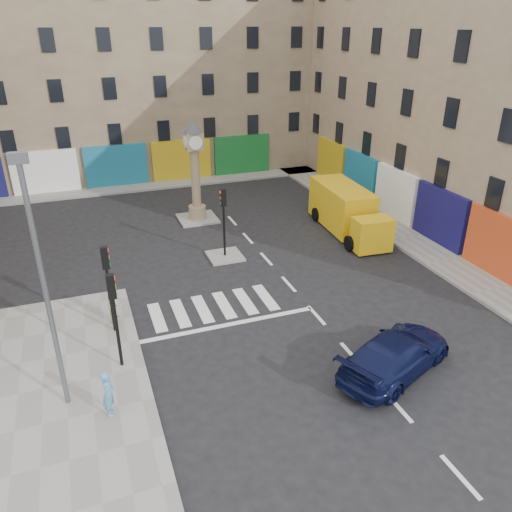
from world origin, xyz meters
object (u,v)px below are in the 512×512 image
yellow_van (347,211)px  navy_sedan (396,354)px  lamp_post (42,277)px  pedestrian_blue (109,393)px  pedestrian_tan (115,303)px  traffic_light_left_near (114,306)px  traffic_light_left_far (108,276)px  traffic_light_island (224,212)px  clock_pillar (195,165)px

yellow_van → navy_sedan: bearing=-108.2°
navy_sedan → yellow_van: 13.45m
lamp_post → pedestrian_blue: size_ratio=5.24×
pedestrian_tan → lamp_post: bearing=164.1°
traffic_light_left_near → traffic_light_left_far: same height
traffic_light_left_far → lamp_post: (-1.90, -3.80, 2.17)m
traffic_light_left_far → pedestrian_tan: size_ratio=2.38×
lamp_post → yellow_van: (16.15, 10.30, -3.51)m
traffic_light_island → pedestrian_blue: 12.44m
clock_pillar → pedestrian_blue: clock_pillar is taller
traffic_light_left_far → navy_sedan: (9.24, -5.97, -1.87)m
traffic_light_left_far → navy_sedan: traffic_light_left_far is taller
navy_sedan → lamp_post: bearing=55.3°
traffic_light_left_near → pedestrian_blue: (-0.60, -2.42, -1.68)m
navy_sedan → pedestrian_tan: bearing=29.6°
clock_pillar → pedestrian_tan: bearing=-120.1°
traffic_light_island → clock_pillar: 6.07m
traffic_light_left_far → traffic_light_island: (6.30, 5.40, -0.03)m
yellow_van → clock_pillar: bearing=152.1°
traffic_light_left_near → pedestrian_blue: size_ratio=2.34×
traffic_light_left_near → pedestrian_blue: 3.00m
traffic_light_left_near → traffic_light_island: (6.30, 7.80, -0.03)m
clock_pillar → traffic_light_left_far: bearing=-118.9°
pedestrian_tan → pedestrian_blue: bearing=-179.5°
traffic_light_left_far → clock_pillar: (6.30, 11.40, 0.93)m
pedestrian_tan → navy_sedan: bearing=-118.4°
traffic_light_island → pedestrian_blue: size_ratio=2.34×
traffic_light_island → yellow_van: (7.95, 1.10, -1.31)m
traffic_light_left_far → yellow_van: bearing=24.5°
traffic_light_left_near → lamp_post: 3.21m
clock_pillar → yellow_van: clock_pillar is taller
traffic_light_island → traffic_light_left_near: bearing=-128.9°
traffic_light_island → lamp_post: bearing=-131.7°
pedestrian_blue → pedestrian_tan: size_ratio=1.02×
traffic_light_left_near → lamp_post: size_ratio=0.45×
traffic_light_left_near → yellow_van: bearing=32.0°
navy_sedan → pedestrian_blue: bearing=59.6°
traffic_light_left_near → pedestrian_tan: (0.17, 3.20, -1.69)m
traffic_light_island → yellow_van: bearing=7.9°
navy_sedan → yellow_van: (5.01, 12.47, 0.54)m
traffic_light_left_near → pedestrian_tan: 3.62m
yellow_van → pedestrian_tan: size_ratio=4.65×
traffic_light_left_near → traffic_light_left_far: (0.00, 2.40, 0.00)m
traffic_light_left_far → navy_sedan: bearing=-32.9°
traffic_light_left_near → pedestrian_tan: traffic_light_left_near is taller
lamp_post → pedestrian_tan: (2.07, 4.60, -3.86)m
pedestrian_tan → traffic_light_left_near: bearing=-174.7°
yellow_van → pedestrian_blue: yellow_van is taller
clock_pillar → navy_sedan: bearing=-80.4°
traffic_light_island → pedestrian_tan: 7.85m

